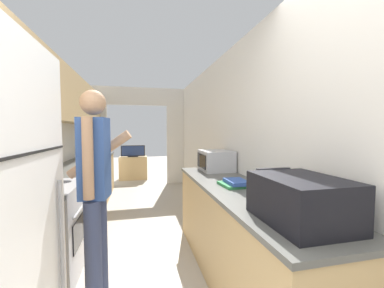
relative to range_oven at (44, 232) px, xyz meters
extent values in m
cube|color=white|center=(-0.34, 0.35, 0.80)|extent=(0.06, 7.94, 2.50)
cube|color=tan|center=(-0.15, 1.39, 1.45)|extent=(0.32, 4.45, 0.73)
cube|color=white|center=(2.11, 0.35, 0.80)|extent=(0.06, 7.94, 2.50)
cube|color=white|center=(-0.18, 3.75, 0.57)|extent=(0.65, 0.06, 2.05)
cube|color=white|center=(1.96, 3.75, 0.57)|extent=(0.65, 0.06, 2.05)
cube|color=white|center=(0.89, 3.75, 1.82)|extent=(2.79, 0.06, 0.45)
cube|color=tan|center=(-0.01, -0.61, -0.02)|extent=(0.60, 0.46, 0.86)
cube|color=#565651|center=(-0.01, -0.61, 0.42)|extent=(0.62, 0.47, 0.03)
cube|color=tan|center=(-0.01, 2.00, -0.02)|extent=(0.60, 3.24, 0.86)
cube|color=#565651|center=(-0.01, 2.00, 0.42)|extent=(0.62, 3.25, 0.03)
cube|color=tan|center=(1.78, -0.44, -0.02)|extent=(0.60, 2.39, 0.86)
cube|color=#565651|center=(1.78, -0.44, 0.42)|extent=(0.62, 2.42, 0.03)
cube|color=black|center=(0.43, -1.23, 0.87)|extent=(0.01, 0.72, 0.01)
cylinder|color=#99999E|center=(0.44, -0.99, 0.32)|extent=(0.02, 0.02, 0.74)
cube|color=#B7B7BC|center=(0.00, 0.00, -0.01)|extent=(0.62, 0.76, 0.89)
cube|color=black|center=(0.32, 0.00, -0.01)|extent=(0.01, 0.52, 0.27)
cylinder|color=#B7B7BC|center=(0.34, 0.00, 0.22)|extent=(0.02, 0.61, 0.02)
cube|color=#B7B7BC|center=(-0.29, 0.00, 0.51)|extent=(0.04, 0.76, 0.14)
cylinder|color=#232328|center=(0.13, -0.17, 0.44)|extent=(0.16, 0.16, 0.01)
cylinder|color=#232328|center=(0.13, 0.17, 0.44)|extent=(0.16, 0.16, 0.01)
cylinder|color=#232328|center=(-0.12, -0.17, 0.44)|extent=(0.16, 0.16, 0.01)
cylinder|color=#232328|center=(-0.12, 0.17, 0.44)|extent=(0.16, 0.16, 0.01)
cylinder|color=#384266|center=(0.52, -0.50, -0.02)|extent=(0.15, 0.15, 0.87)
cylinder|color=#384266|center=(0.54, -0.33, -0.02)|extent=(0.15, 0.15, 0.87)
cube|color=#335193|center=(0.53, -0.42, 0.74)|extent=(0.24, 0.24, 0.65)
cylinder|color=tan|center=(0.51, -0.56, 0.76)|extent=(0.09, 0.09, 0.62)
cylinder|color=tan|center=(0.55, -0.27, 0.76)|extent=(0.56, 0.16, 0.42)
sphere|color=tan|center=(0.53, -0.42, 1.19)|extent=(0.20, 0.20, 0.20)
cube|color=black|center=(1.78, -1.29, 0.53)|extent=(0.41, 0.53, 0.17)
cube|color=black|center=(1.78, -1.29, 0.66)|extent=(0.41, 0.53, 0.09)
cube|color=#2D2D33|center=(1.78, -1.01, 0.66)|extent=(0.25, 0.02, 0.10)
cube|color=#B7B7BC|center=(1.87, 0.47, 0.57)|extent=(0.38, 0.46, 0.26)
cube|color=black|center=(1.68, 0.42, 0.57)|extent=(0.01, 0.27, 0.18)
cube|color=#38383D|center=(1.68, 0.62, 0.57)|extent=(0.01, 0.09, 0.19)
cube|color=#33894C|center=(1.76, -0.38, 0.45)|extent=(0.25, 0.29, 0.03)
cube|color=#2D4C99|center=(1.78, -0.40, 0.48)|extent=(0.18, 0.26, 0.03)
cube|color=tan|center=(0.74, 4.52, -0.13)|extent=(0.78, 0.42, 0.65)
cube|color=black|center=(0.74, 4.48, 0.21)|extent=(0.29, 0.16, 0.02)
cube|color=black|center=(0.74, 4.48, 0.37)|extent=(0.67, 0.04, 0.31)
cube|color=navy|center=(0.74, 4.45, 0.37)|extent=(0.61, 0.01, 0.27)
camera|label=1|loc=(0.88, -2.43, 0.97)|focal=22.00mm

